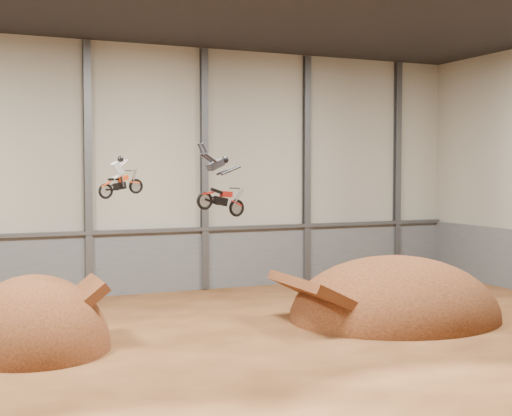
{
  "coord_description": "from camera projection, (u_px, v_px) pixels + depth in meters",
  "views": [
    {
      "loc": [
        -10.35,
        -24.24,
        6.93
      ],
      "look_at": [
        1.91,
        4.0,
        5.31
      ],
      "focal_mm": 50.0,
      "sensor_mm": 36.0,
      "label": 1
    }
  ],
  "objects": [
    {
      "name": "floor",
      "position": [
        252.0,
        356.0,
        26.68
      ],
      "size": [
        40.0,
        40.0,
        0.0
      ],
      "primitive_type": "plane",
      "color": "#4D2A14",
      "rests_on": "ground"
    },
    {
      "name": "back_wall",
      "position": [
        147.0,
        169.0,
        40.06
      ],
      "size": [
        40.0,
        0.1,
        14.0
      ],
      "primitive_type": "cube",
      "color": "#9F9C8D",
      "rests_on": "ground"
    },
    {
      "name": "lower_band_back",
      "position": [
        148.0,
        262.0,
        40.24
      ],
      "size": [
        39.8,
        0.18,
        3.5
      ],
      "primitive_type": "cube",
      "color": "#5B5D63",
      "rests_on": "ground"
    },
    {
      "name": "steel_rail",
      "position": [
        149.0,
        231.0,
        40.01
      ],
      "size": [
        39.8,
        0.35,
        0.2
      ],
      "primitive_type": "cube",
      "color": "#47494F",
      "rests_on": "lower_band_back"
    },
    {
      "name": "steel_column_2",
      "position": [
        88.0,
        169.0,
        38.55
      ],
      "size": [
        0.4,
        0.36,
        13.9
      ],
      "primitive_type": "cube",
      "color": "#47494F",
      "rests_on": "ground"
    },
    {
      "name": "steel_column_3",
      "position": [
        204.0,
        169.0,
        41.2
      ],
      "size": [
        0.4,
        0.36,
        13.9
      ],
      "primitive_type": "cube",
      "color": "#47494F",
      "rests_on": "ground"
    },
    {
      "name": "steel_column_4",
      "position": [
        307.0,
        170.0,
        43.85
      ],
      "size": [
        0.4,
        0.36,
        13.9
      ],
      "primitive_type": "cube",
      "color": "#47494F",
      "rests_on": "ground"
    },
    {
      "name": "steel_column_5",
      "position": [
        397.0,
        170.0,
        46.5
      ],
      "size": [
        0.4,
        0.36,
        13.9
      ],
      "primitive_type": "cube",
      "color": "#47494F",
      "rests_on": "ground"
    },
    {
      "name": "takeoff_ramp",
      "position": [
        34.0,
        349.0,
        27.61
      ],
      "size": [
        5.8,
        6.69,
        5.8
      ],
      "primitive_type": "ellipsoid",
      "color": "#432010",
      "rests_on": "ground"
    },
    {
      "name": "landing_ramp",
      "position": [
        395.0,
        318.0,
        33.5
      ],
      "size": [
        10.17,
        8.99,
        5.86
      ],
      "primitive_type": "ellipsoid",
      "color": "#432010",
      "rests_on": "ground"
    },
    {
      "name": "fmx_rider_a",
      "position": [
        122.0,
        174.0,
        27.89
      ],
      "size": [
        2.2,
        1.15,
        1.95
      ],
      "primitive_type": null,
      "rotation": [
        0.0,
        -0.14,
        0.22
      ],
      "color": "#EF4D16"
    },
    {
      "name": "fmx_rider_b",
      "position": [
        219.0,
        181.0,
        28.45
      ],
      "size": [
        3.57,
        1.55,
        3.14
      ],
      "primitive_type": null,
      "rotation": [
        0.0,
        0.22,
        0.21
      ],
      "color": "#B01D16"
    }
  ]
}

